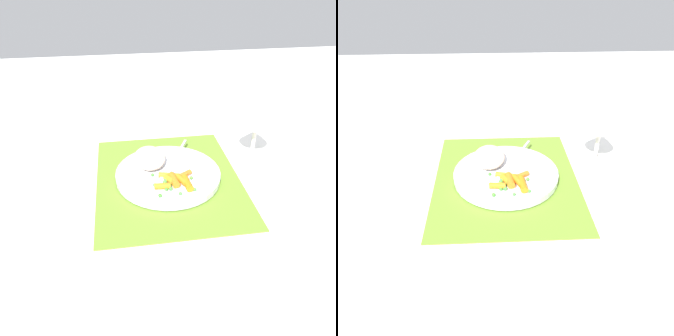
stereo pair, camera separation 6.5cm
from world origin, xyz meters
TOP-DOWN VIEW (x-y plane):
  - ground_plane at (0.00, 0.00)m, footprint 2.40×2.40m
  - placemat at (0.00, 0.00)m, footprint 0.41×0.34m
  - plate at (0.00, 0.00)m, footprint 0.25×0.25m
  - rice_mound at (-0.05, -0.04)m, footprint 0.11×0.08m
  - carrot_portion at (0.05, 0.01)m, footprint 0.08×0.09m
  - pea_scatter at (0.06, -0.01)m, footprint 0.09×0.09m
  - fork at (-0.03, 0.02)m, footprint 0.18×0.10m
  - wine_glass at (-0.07, 0.24)m, footprint 0.08×0.08m

SIDE VIEW (x-z plane):
  - ground_plane at x=0.00m, z-range 0.00..0.00m
  - placemat at x=0.00m, z-range 0.00..0.01m
  - plate at x=0.00m, z-range 0.01..0.02m
  - fork at x=-0.03m, z-range 0.02..0.03m
  - pea_scatter at x=0.06m, z-range 0.02..0.03m
  - carrot_portion at x=0.05m, z-range 0.02..0.04m
  - rice_mound at x=-0.05m, z-range 0.02..0.05m
  - wine_glass at x=-0.07m, z-range 0.04..0.21m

